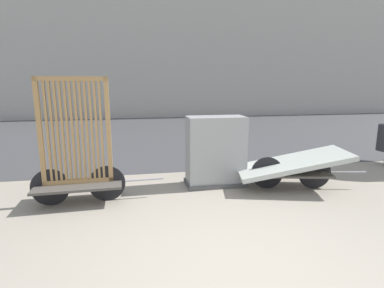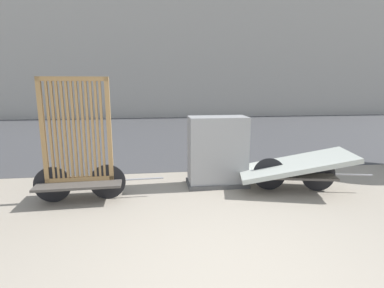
# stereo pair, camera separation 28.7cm
# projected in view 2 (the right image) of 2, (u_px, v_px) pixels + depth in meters

# --- Properties ---
(ground_plane) EXTENTS (60.00, 60.00, 0.00)m
(ground_plane) POSITION_uv_depth(u_px,v_px,m) (222.00, 278.00, 2.99)
(ground_plane) COLOR gray
(road_strip) EXTENTS (56.00, 10.96, 0.01)m
(road_strip) POSITION_uv_depth(u_px,v_px,m) (169.00, 133.00, 11.93)
(road_strip) COLOR #424244
(road_strip) RESTS_ON ground_plane
(building_facade) EXTENTS (48.00, 4.00, 10.97)m
(building_facade) POSITION_uv_depth(u_px,v_px,m) (161.00, 24.00, 18.12)
(building_facade) COLOR #B2ADA3
(building_facade) RESTS_ON ground_plane
(bike_cart_with_bedframe) EXTENTS (2.10, 0.75, 2.02)m
(bike_cart_with_bedframe) POSITION_uv_depth(u_px,v_px,m) (79.00, 157.00, 4.86)
(bike_cart_with_bedframe) COLOR #4C4742
(bike_cart_with_bedframe) RESTS_ON ground_plane
(bike_cart_with_mattress) EXTENTS (2.39, 1.34, 0.73)m
(bike_cart_with_mattress) POSITION_uv_depth(u_px,v_px,m) (294.00, 167.00, 5.39)
(bike_cart_with_mattress) COLOR #4C4742
(bike_cart_with_mattress) RESTS_ON ground_plane
(utility_cabinet) EXTENTS (1.14, 0.59, 1.32)m
(utility_cabinet) POSITION_uv_depth(u_px,v_px,m) (217.00, 154.00, 5.64)
(utility_cabinet) COLOR #4C4C4C
(utility_cabinet) RESTS_ON ground_plane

